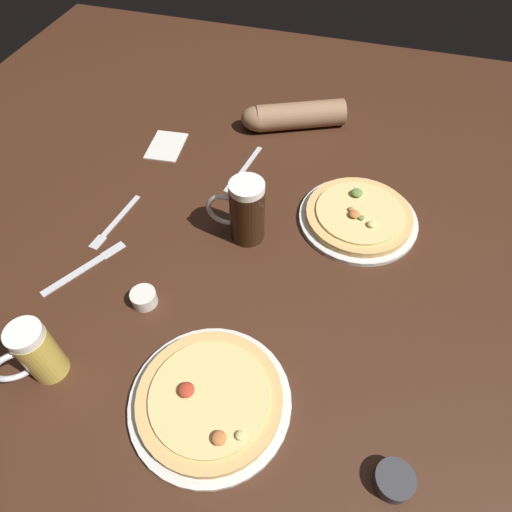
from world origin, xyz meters
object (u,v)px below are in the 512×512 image
object	(u,v)px
fork_left	(243,170)
knife_right	(85,267)
fork_spare	(115,222)
beer_mug_amber	(36,353)
pizza_plate_near	(210,399)
pizza_plate_far	(358,216)
beer_mug_dark	(245,211)
diner_arm	(290,116)
ramekin_sauce	(144,298)
ramekin_butter	(394,480)
napkin_folded	(166,145)

from	to	relation	value
fork_left	knife_right	xyz separation A→B (m)	(-0.26, -0.45, 0.00)
knife_right	fork_spare	xyz separation A→B (m)	(-0.00, 0.16, -0.00)
beer_mug_amber	knife_right	distance (m)	0.27
fork_left	pizza_plate_near	bearing A→B (deg)	-77.98
pizza_plate_far	beer_mug_amber	bearing A→B (deg)	-132.33
pizza_plate_near	fork_left	bearing A→B (deg)	102.02
beer_mug_dark	beer_mug_amber	bearing A→B (deg)	-120.59
knife_right	diner_arm	distance (m)	0.77
pizza_plate_far	diner_arm	bearing A→B (deg)	127.62
fork_left	knife_right	bearing A→B (deg)	-120.04
beer_mug_amber	fork_spare	world-z (taller)	beer_mug_amber
ramekin_sauce	ramekin_butter	world-z (taller)	ramekin_sauce
knife_right	fork_spare	size ratio (longest dim) A/B	0.99
fork_left	napkin_folded	bearing A→B (deg)	171.20
pizza_plate_far	beer_mug_amber	world-z (taller)	beer_mug_amber
beer_mug_amber	diner_arm	distance (m)	0.99
ramekin_butter	beer_mug_dark	bearing A→B (deg)	130.83
fork_spare	diner_arm	world-z (taller)	diner_arm
beer_mug_amber	fork_spare	xyz separation A→B (m)	(-0.07, 0.41, -0.07)
beer_mug_dark	fork_left	distance (m)	0.26
pizza_plate_near	napkin_folded	distance (m)	0.82
pizza_plate_near	beer_mug_dark	xyz separation A→B (m)	(-0.06, 0.44, 0.07)
napkin_folded	pizza_plate_far	bearing A→B (deg)	-13.60
beer_mug_dark	beer_mug_amber	size ratio (longest dim) A/B	1.12
beer_mug_amber	knife_right	size ratio (longest dim) A/B	0.76
pizza_plate_near	ramekin_butter	world-z (taller)	pizza_plate_near
knife_right	ramekin_butter	bearing A→B (deg)	-19.56
pizza_plate_near	fork_left	world-z (taller)	pizza_plate_near
beer_mug_amber	fork_left	bearing A→B (deg)	74.54
beer_mug_dark	diner_arm	xyz separation A→B (m)	(-0.00, 0.48, -0.04)
ramekin_sauce	napkin_folded	bearing A→B (deg)	108.74
fork_left	ramekin_sauce	bearing A→B (deg)	-98.99
beer_mug_dark	fork_left	xyz separation A→B (m)	(-0.08, 0.24, -0.08)
napkin_folded	fork_spare	size ratio (longest dim) A/B	0.68
pizza_plate_near	ramekin_butter	xyz separation A→B (m)	(0.35, -0.04, -0.00)
pizza_plate_near	napkin_folded	size ratio (longest dim) A/B	2.25
napkin_folded	diner_arm	bearing A→B (deg)	30.81
fork_left	ramekin_butter	bearing A→B (deg)	-55.32
beer_mug_dark	fork_left	size ratio (longest dim) A/B	0.79
pizza_plate_far	napkin_folded	xyz separation A→B (m)	(-0.61, 0.15, -0.01)
pizza_plate_far	beer_mug_amber	distance (m)	0.81
beer_mug_amber	knife_right	xyz separation A→B (m)	(-0.07, 0.25, -0.07)
pizza_plate_near	fork_left	xyz separation A→B (m)	(-0.14, 0.68, -0.01)
napkin_folded	fork_left	distance (m)	0.26
fork_left	beer_mug_amber	bearing A→B (deg)	-105.46
pizza_plate_near	beer_mug_amber	distance (m)	0.34
ramekin_butter	knife_right	world-z (taller)	ramekin_butter
knife_right	fork_spare	bearing A→B (deg)	90.42
napkin_folded	fork_spare	xyz separation A→B (m)	(-0.00, -0.33, -0.00)
beer_mug_dark	fork_spare	world-z (taller)	beer_mug_dark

